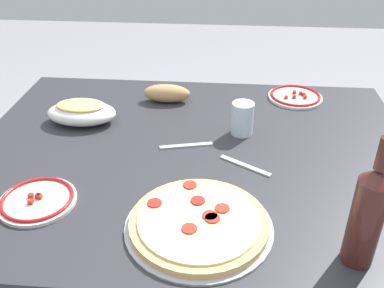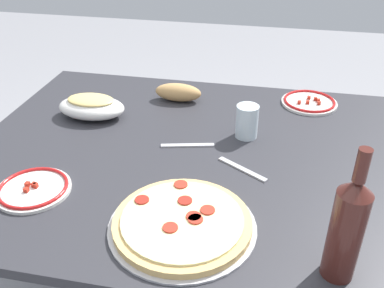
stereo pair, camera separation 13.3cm
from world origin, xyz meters
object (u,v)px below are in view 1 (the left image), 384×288
Objects in this scene: water_glass at (242,119)px; bread_loaf at (167,93)px; wine_bottle at (367,215)px; side_plate_far at (37,200)px; pepperoni_pizza at (199,223)px; dining_table at (192,178)px; side_plate_near at (295,96)px; baked_pasta_dish at (81,112)px.

water_glass is 0.36m from bread_loaf.
wine_bottle reaches higher than side_plate_far.
pepperoni_pizza is at bearing 103.88° from bread_loaf.
water_glass is at bearing -139.24° from dining_table.
side_plate_far is at bearing -9.61° from wine_bottle.
bread_loaf is at bearing -111.92° from side_plate_far.
wine_bottle is (-0.36, 0.07, 0.11)m from pepperoni_pizza.
bread_loaf is (0.28, -0.22, -0.02)m from water_glass.
bread_loaf is (0.13, -0.36, 0.13)m from dining_table.
pepperoni_pizza is 1.75× the size of side_plate_near.
baked_pasta_dish is 0.55m from water_glass.
pepperoni_pizza is 0.83m from side_plate_near.
wine_bottle is 1.77× the size of bread_loaf.
wine_bottle reaches higher than side_plate_near.
side_plate_near is (-0.21, -0.29, -0.05)m from water_glass.
dining_table is 0.62m from wine_bottle.
dining_table is 6.75× the size of side_plate_near.
bread_loaf is (0.17, -0.70, 0.02)m from pepperoni_pizza.
water_glass reaches higher than bread_loaf.
water_glass is at bearing -65.73° from wine_bottle.
side_plate_far is at bearing -7.89° from pepperoni_pizza.
baked_pasta_dish reaches higher than side_plate_far.
water_glass is at bearing -142.37° from side_plate_far.
side_plate_near is 1.16× the size of bread_loaf.
side_plate_far is at bearing 43.25° from side_plate_near.
side_plate_near is 1.03m from side_plate_far.
bread_loaf reaches higher than side_plate_near.
dining_table is at bearing 157.45° from baked_pasta_dish.
side_plate_near is at bearing -130.86° from dining_table.
baked_pasta_dish is 0.81m from side_plate_near.
wine_bottle is 1.55× the size of side_plate_far.
pepperoni_pizza is 1.15× the size of wine_bottle.
wine_bottle reaches higher than dining_table.
wine_bottle is at bearing 114.27° from water_glass.
bread_loaf is at bearing 7.83° from side_plate_near.
wine_bottle is at bearing 124.47° from bread_loaf.
bread_loaf is (-0.26, -0.64, 0.03)m from side_plate_far.
dining_table is 12.65× the size of water_glass.
dining_table is 0.40m from bread_loaf.
dining_table is 0.57m from side_plate_near.
wine_bottle is 1.52× the size of side_plate_near.
pepperoni_pizza is at bearing 67.22° from side_plate_near.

